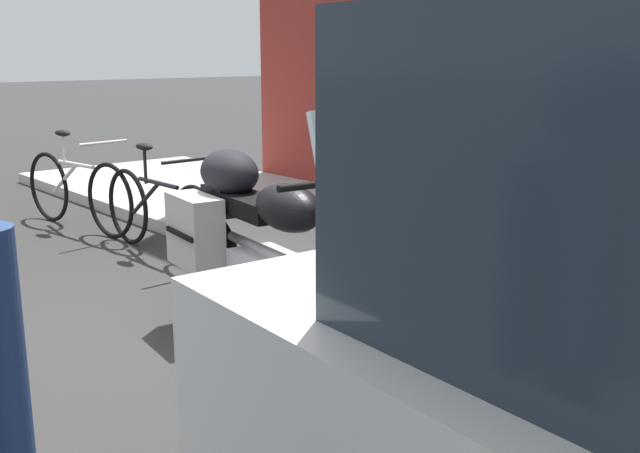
{
  "coord_description": "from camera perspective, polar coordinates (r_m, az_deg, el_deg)",
  "views": [
    {
      "loc": [
        3.81,
        -2.03,
        1.66
      ],
      "look_at": [
        0.74,
        0.63,
        0.7
      ],
      "focal_mm": 41.72,
      "sensor_mm": 36.0,
      "label": 1
    }
  ],
  "objects": [
    {
      "name": "ground_plane",
      "position": [
        4.62,
        -12.12,
        -8.08
      ],
      "size": [
        80.0,
        80.0,
        0.0
      ],
      "primitive_type": "plane",
      "color": "#2C2C2C"
    },
    {
      "name": "touring_motorcycle",
      "position": [
        4.33,
        -5.06,
        -0.92
      ],
      "size": [
        2.13,
        0.65,
        1.4
      ],
      "color": "black",
      "rests_on": "ground_plane"
    },
    {
      "name": "parked_bicycle",
      "position": [
        6.27,
        -12.25,
        1.07
      ],
      "size": [
        1.75,
        0.48,
        0.93
      ],
      "color": "black",
      "rests_on": "ground_plane"
    },
    {
      "name": "sandwich_board_sign",
      "position": [
        6.26,
        6.22,
        3.73
      ],
      "size": [
        0.55,
        0.43,
        1.01
      ],
      "color": "black",
      "rests_on": "sidewalk_curb"
    },
    {
      "name": "second_bicycle_by_cafe",
      "position": [
        7.42,
        -18.12,
        2.66
      ],
      "size": [
        1.76,
        0.48,
        0.94
      ],
      "color": "black",
      "rests_on": "ground_plane"
    }
  ]
}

